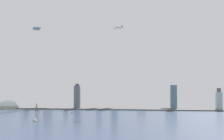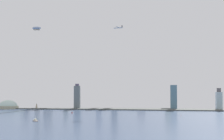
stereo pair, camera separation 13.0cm
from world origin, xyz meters
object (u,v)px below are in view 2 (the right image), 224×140
skyscraper_7 (169,97)px  skyscraper_8 (26,100)px  boat_2 (72,113)px  skyscraper_1 (174,97)px  skyscraper_6 (219,100)px  skyscraper_2 (99,96)px  boat_3 (35,120)px  skyscraper_0 (66,100)px  skyscraper_5 (48,96)px  skyscraper_9 (141,101)px  airplane (118,28)px  skyscraper_3 (77,97)px  channel_buoy_0 (181,115)px  observation_tower (38,50)px  skyscraper_4 (114,91)px  stadium_dome (12,105)px

skyscraper_7 → skyscraper_8: 459.45m
skyscraper_8 → boat_2: 265.27m
skyscraper_1 → skyscraper_6: skyscraper_1 is taller
skyscraper_2 → boat_3: skyscraper_2 is taller
skyscraper_0 → boat_2: size_ratio=7.88×
skyscraper_5 → boat_3: bearing=-74.9°
skyscraper_8 → skyscraper_9: size_ratio=1.25×
skyscraper_0 → airplane: (185.09, -119.13, 209.24)m
skyscraper_6 → boat_3: 560.61m
skyscraper_0 → boat_3: (47.32, -385.83, -23.98)m
skyscraper_0 → skyscraper_3: 68.37m
airplane → boat_2: bearing=46.9°
skyscraper_7 → skyscraper_8: bearing=-175.1°
airplane → channel_buoy_0: bearing=162.2°
observation_tower → skyscraper_9: size_ratio=8.89×
boat_2 → skyscraper_5: bearing=36.1°
skyscraper_4 → boat_3: bearing=-105.2°
skyscraper_2 → channel_buoy_0: (236.80, -214.40, -38.95)m
skyscraper_1 → channel_buoy_0: (7.27, -203.33, -35.48)m
skyscraper_5 → skyscraper_6: size_ratio=1.19×
boat_2 → boat_3: size_ratio=0.44×
skyscraper_5 → airplane: airplane is taller
skyscraper_8 → stadium_dome: bearing=-143.2°
skyscraper_0 → skyscraper_6: size_ratio=0.80×
skyscraper_7 → boat_3: 497.45m
skyscraper_3 → skyscraper_5: skyscraper_3 is taller
observation_tower → stadium_dome: bearing=172.0°
channel_buoy_0 → skyscraper_0: bearing=146.8°
skyscraper_3 → boat_3: bearing=-90.4°
skyscraper_4 → skyscraper_8: (-285.54, -30.72, -26.41)m
skyscraper_5 → skyscraper_7: size_ratio=1.08×
observation_tower → airplane: 273.68m
skyscraper_9 → channel_buoy_0: bearing=-68.4°
skyscraper_3 → skyscraper_8: (-178.94, 30.12, -10.42)m
observation_tower → skyscraper_8: 170.29m
skyscraper_6 → boat_2: skyscraper_6 is taller
stadium_dome → skyscraper_1: size_ratio=1.23×
observation_tower → airplane: size_ratio=12.74×
skyscraper_3 → airplane: (135.57, -73.29, 198.27)m
skyscraper_0 → skyscraper_2: skyscraper_2 is taller
skyscraper_1 → skyscraper_3: size_ratio=0.95×
skyscraper_5 → skyscraper_7: 379.64m
skyscraper_1 → stadium_dome: bearing=-178.0°
stadium_dome → boat_3: (212.93, -343.01, -6.89)m
skyscraper_3 → skyscraper_9: (191.22, 90.40, -15.62)m
stadium_dome → skyscraper_4: (321.72, 57.81, 44.05)m
skyscraper_4 → skyscraper_6: (317.34, -37.55, -23.86)m
skyscraper_2 → stadium_dome: bearing=-174.0°
skyscraper_8 → skyscraper_3: bearing=-9.6°
skyscraper_4 → skyscraper_7: bearing=2.8°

